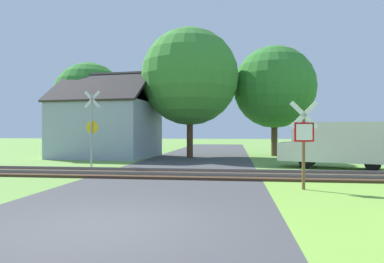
{
  "coord_description": "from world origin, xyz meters",
  "views": [
    {
      "loc": [
        2.37,
        -6.2,
        1.79
      ],
      "look_at": [
        0.5,
        8.6,
        1.8
      ],
      "focal_mm": 32.0,
      "sensor_mm": 36.0,
      "label": 1
    }
  ],
  "objects_px": {
    "tree_left": "(89,98)",
    "crossing_sign_far": "(92,124)",
    "house": "(107,128)",
    "stop_sign_near": "(304,138)",
    "mail_truck": "(335,143)",
    "tree_center": "(190,77)",
    "tree_right": "(274,87)"
  },
  "relations": [
    {
      "from": "tree_left",
      "to": "crossing_sign_far",
      "type": "bearing_deg",
      "value": -65.41
    },
    {
      "from": "house",
      "to": "tree_left",
      "type": "relative_size",
      "value": 1.0
    },
    {
      "from": "stop_sign_near",
      "to": "tree_left",
      "type": "bearing_deg",
      "value": -51.88
    },
    {
      "from": "mail_truck",
      "to": "stop_sign_near",
      "type": "bearing_deg",
      "value": 175.29
    },
    {
      "from": "stop_sign_near",
      "to": "mail_truck",
      "type": "bearing_deg",
      "value": -117.44
    },
    {
      "from": "house",
      "to": "tree_center",
      "type": "bearing_deg",
      "value": 10.79
    },
    {
      "from": "crossing_sign_far",
      "to": "tree_left",
      "type": "distance_m",
      "value": 10.09
    },
    {
      "from": "tree_right",
      "to": "tree_center",
      "type": "relative_size",
      "value": 0.9
    },
    {
      "from": "crossing_sign_far",
      "to": "mail_truck",
      "type": "bearing_deg",
      "value": 13.01
    },
    {
      "from": "crossing_sign_far",
      "to": "mail_truck",
      "type": "xyz_separation_m",
      "value": [
        11.91,
        1.3,
        -0.92
      ]
    },
    {
      "from": "tree_right",
      "to": "crossing_sign_far",
      "type": "bearing_deg",
      "value": -135.88
    },
    {
      "from": "crossing_sign_far",
      "to": "tree_left",
      "type": "xyz_separation_m",
      "value": [
        -4.1,
        8.96,
        2.22
      ]
    },
    {
      "from": "stop_sign_near",
      "to": "tree_right",
      "type": "bearing_deg",
      "value": -97.77
    },
    {
      "from": "stop_sign_near",
      "to": "crossing_sign_far",
      "type": "distance_m",
      "value": 10.6
    },
    {
      "from": "stop_sign_near",
      "to": "tree_right",
      "type": "distance_m",
      "value": 15.35
    },
    {
      "from": "stop_sign_near",
      "to": "house",
      "type": "height_order",
      "value": "house"
    },
    {
      "from": "tree_left",
      "to": "stop_sign_near",
      "type": "bearing_deg",
      "value": -47.06
    },
    {
      "from": "stop_sign_near",
      "to": "house",
      "type": "distance_m",
      "value": 16.47
    },
    {
      "from": "stop_sign_near",
      "to": "tree_center",
      "type": "relative_size",
      "value": 0.3
    },
    {
      "from": "mail_truck",
      "to": "tree_left",
      "type": "bearing_deg",
      "value": 82.33
    },
    {
      "from": "house",
      "to": "stop_sign_near",
      "type": "bearing_deg",
      "value": -42.48
    },
    {
      "from": "tree_left",
      "to": "tree_center",
      "type": "relative_size",
      "value": 0.79
    },
    {
      "from": "crossing_sign_far",
      "to": "tree_right",
      "type": "height_order",
      "value": "tree_right"
    },
    {
      "from": "tree_left",
      "to": "house",
      "type": "bearing_deg",
      "value": -42.54
    },
    {
      "from": "tree_left",
      "to": "tree_center",
      "type": "height_order",
      "value": "tree_center"
    },
    {
      "from": "house",
      "to": "tree_right",
      "type": "xyz_separation_m",
      "value": [
        11.81,
        2.71,
        3.0
      ]
    },
    {
      "from": "house",
      "to": "tree_right",
      "type": "bearing_deg",
      "value": 18.34
    },
    {
      "from": "tree_left",
      "to": "tree_right",
      "type": "distance_m",
      "value": 14.06
    },
    {
      "from": "stop_sign_near",
      "to": "mail_truck",
      "type": "height_order",
      "value": "stop_sign_near"
    },
    {
      "from": "tree_center",
      "to": "stop_sign_near",
      "type": "bearing_deg",
      "value": -67.65
    },
    {
      "from": "tree_center",
      "to": "mail_truck",
      "type": "xyz_separation_m",
      "value": [
        7.99,
        -6.17,
        -4.38
      ]
    },
    {
      "from": "stop_sign_near",
      "to": "tree_right",
      "type": "relative_size",
      "value": 0.34
    }
  ]
}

